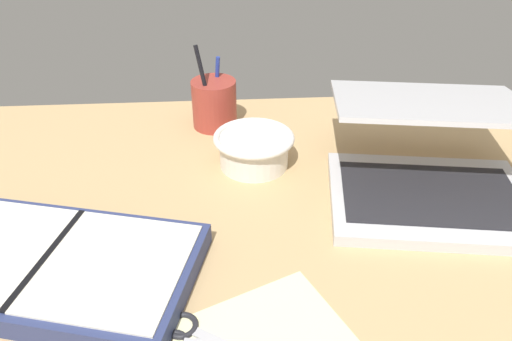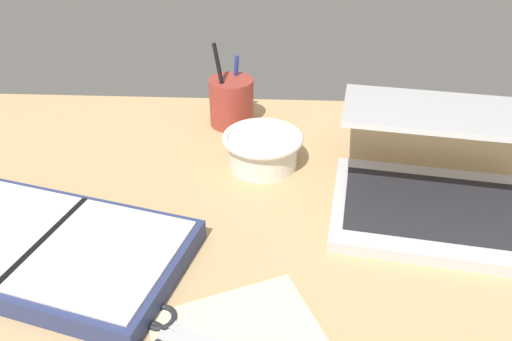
{
  "view_description": "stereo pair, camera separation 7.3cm",
  "coord_description": "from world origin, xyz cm",
  "views": [
    {
      "loc": [
        -8.97,
        -51.14,
        48.37
      ],
      "look_at": [
        -4.8,
        9.94,
        9.0
      ],
      "focal_mm": 35.0,
      "sensor_mm": 36.0,
      "label": 1
    },
    {
      "loc": [
        -1.7,
        -51.21,
        48.37
      ],
      "look_at": [
        -4.8,
        9.94,
        9.0
      ],
      "focal_mm": 35.0,
      "sensor_mm": 36.0,
      "label": 2
    }
  ],
  "objects": [
    {
      "name": "planner",
      "position": [
        -32.17,
        -2.3,
        3.62
      ],
      "size": [
        41.3,
        29.56,
        3.43
      ],
      "rotation": [
        0.0,
        0.0,
        -0.26
      ],
      "color": "navy",
      "rests_on": "desk_top"
    },
    {
      "name": "desk_top",
      "position": [
        0.0,
        0.0,
        1.0
      ],
      "size": [
        140.0,
        100.0,
        2.0
      ],
      "primitive_type": "cube",
      "color": "tan",
      "rests_on": "ground"
    },
    {
      "name": "pen_cup",
      "position": [
        -11.06,
        38.13,
        6.79
      ],
      "size": [
        8.67,
        8.67,
        16.87
      ],
      "color": "#9E382D",
      "rests_on": "desk_top"
    },
    {
      "name": "laptop",
      "position": [
        22.57,
        12.66,
        7.2
      ],
      "size": [
        34.88,
        36.25,
        15.17
      ],
      "rotation": [
        0.0,
        0.0,
        -0.15
      ],
      "color": "silver",
      "rests_on": "desk_top"
    },
    {
      "name": "bowl",
      "position": [
        -4.3,
        22.71,
        5.29
      ],
      "size": [
        13.88,
        13.88,
        5.95
      ],
      "color": "silver",
      "rests_on": "desk_top"
    },
    {
      "name": "scissors",
      "position": [
        -13.83,
        -13.86,
        2.34
      ],
      "size": [
        13.42,
        8.49,
        0.8
      ],
      "rotation": [
        0.0,
        0.0,
        -0.34
      ],
      "color": "#B7B7BC",
      "rests_on": "desk_top"
    }
  ]
}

